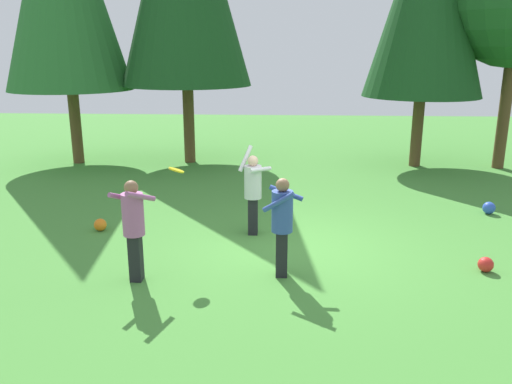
# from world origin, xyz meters

# --- Properties ---
(ground_plane) EXTENTS (40.00, 40.00, 0.00)m
(ground_plane) POSITION_xyz_m (0.00, 0.00, 0.00)
(ground_plane) COLOR #478C38
(person_thrower) EXTENTS (0.67, 0.67, 1.77)m
(person_thrower) POSITION_xyz_m (-0.81, 0.76, 0.95)
(person_thrower) COLOR black
(person_thrower) RESTS_ON ground_plane
(person_catcher) EXTENTS (0.70, 0.73, 1.65)m
(person_catcher) POSITION_xyz_m (-2.54, -1.48, 0.98)
(person_catcher) COLOR black
(person_catcher) RESTS_ON ground_plane
(person_bystander) EXTENTS (0.66, 0.62, 1.64)m
(person_bystander) POSITION_xyz_m (-0.23, -1.19, 0.97)
(person_bystander) COLOR black
(person_bystander) RESTS_ON ground_plane
(frisbee) EXTENTS (0.36, 0.36, 0.11)m
(frisbee) POSITION_xyz_m (-2.01, -0.64, 1.62)
(frisbee) COLOR yellow
(ball_red) EXTENTS (0.25, 0.25, 0.25)m
(ball_red) POSITION_xyz_m (3.16, -0.85, 0.13)
(ball_red) COLOR red
(ball_red) RESTS_ON ground_plane
(ball_orange) EXTENTS (0.25, 0.25, 0.25)m
(ball_orange) POSITION_xyz_m (-3.93, 0.77, 0.13)
(ball_orange) COLOR orange
(ball_orange) RESTS_ON ground_plane
(ball_blue) EXTENTS (0.28, 0.28, 0.28)m
(ball_blue) POSITION_xyz_m (4.40, 2.34, 0.14)
(ball_blue) COLOR blue
(ball_blue) RESTS_ON ground_plane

